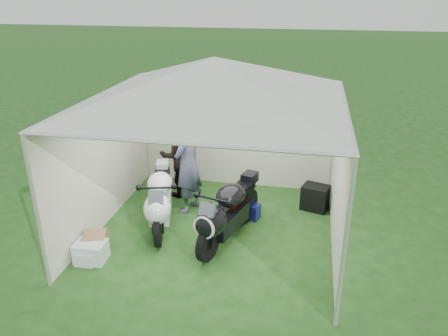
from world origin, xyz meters
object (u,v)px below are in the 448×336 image
(person_dark_jacket, at_px, (180,156))
(crate_2, at_px, (86,257))
(canopy_tent, at_px, (215,84))
(motorcycle_white, at_px, (160,199))
(paddock_stand, at_px, (249,211))
(crate_0, at_px, (91,252))
(person_blue_jacket, at_px, (188,164))
(crate_1, at_px, (95,243))
(motorcycle_black, at_px, (226,212))
(equipment_box, at_px, (315,197))

(person_dark_jacket, xyz_separation_m, crate_2, (-0.75, -2.65, -0.74))
(canopy_tent, bearing_deg, motorcycle_white, -172.68)
(paddock_stand, relative_size, crate_0, 0.80)
(person_blue_jacket, xyz_separation_m, crate_2, (-1.09, -2.03, -0.84))
(motorcycle_white, xyz_separation_m, crate_2, (-0.77, -1.31, -0.44))
(person_blue_jacket, xyz_separation_m, crate_1, (-1.09, -1.70, -0.78))
(paddock_stand, xyz_separation_m, crate_0, (-2.22, -1.85, 0.01))
(person_dark_jacket, relative_size, crate_1, 4.63)
(motorcycle_black, xyz_separation_m, equipment_box, (1.45, 1.49, -0.32))
(canopy_tent, bearing_deg, crate_1, -147.74)
(paddock_stand, distance_m, equipment_box, 1.33)
(motorcycle_white, distance_m, person_dark_jacket, 1.38)
(motorcycle_white, height_order, crate_2, motorcycle_white)
(paddock_stand, xyz_separation_m, person_dark_jacket, (-1.51, 0.70, 0.70))
(crate_0, bearing_deg, motorcycle_white, 58.87)
(person_dark_jacket, bearing_deg, canopy_tent, 106.33)
(crate_1, bearing_deg, canopy_tent, 32.26)
(canopy_tent, relative_size, motorcycle_white, 2.86)
(crate_0, bearing_deg, paddock_stand, 39.84)
(paddock_stand, distance_m, crate_0, 2.89)
(canopy_tent, relative_size, equipment_box, 11.80)
(canopy_tent, distance_m, equipment_box, 3.10)
(crate_0, height_order, crate_1, crate_1)
(motorcycle_black, height_order, crate_1, motorcycle_black)
(canopy_tent, xyz_separation_m, crate_0, (-1.70, -1.34, -2.42))
(motorcycle_white, height_order, crate_1, motorcycle_white)
(person_blue_jacket, relative_size, crate_0, 4.02)
(crate_2, bearing_deg, canopy_tent, 39.41)
(motorcycle_white, distance_m, paddock_stand, 1.67)
(motorcycle_black, xyz_separation_m, crate_2, (-2.00, -1.06, -0.45))
(motorcycle_black, xyz_separation_m, crate_1, (-2.00, -0.73, -0.40))
(person_dark_jacket, height_order, crate_0, person_dark_jacket)
(motorcycle_black, relative_size, crate_2, 6.70)
(equipment_box, distance_m, crate_2, 4.29)
(paddock_stand, xyz_separation_m, equipment_box, (1.18, 0.60, 0.10))
(paddock_stand, xyz_separation_m, crate_1, (-2.27, -1.62, 0.02))
(canopy_tent, bearing_deg, paddock_stand, 44.99)
(canopy_tent, xyz_separation_m, crate_1, (-1.75, -1.10, -2.41))
(motorcycle_black, bearing_deg, crate_0, -137.49)
(motorcycle_black, distance_m, person_dark_jacket, 2.05)
(paddock_stand, height_order, person_blue_jacket, person_blue_jacket)
(motorcycle_black, bearing_deg, crate_2, -135.73)
(motorcycle_white, xyz_separation_m, motorcycle_black, (1.23, -0.25, 0.01))
(motorcycle_white, height_order, equipment_box, motorcycle_white)
(motorcycle_black, bearing_deg, canopy_tent, 140.60)
(motorcycle_white, relative_size, crate_1, 5.42)
(motorcycle_white, bearing_deg, person_dark_jacket, 76.15)
(motorcycle_white, height_order, person_blue_jacket, person_blue_jacket)
(canopy_tent, relative_size, motorcycle_black, 2.84)
(motorcycle_white, bearing_deg, equipment_box, 10.03)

